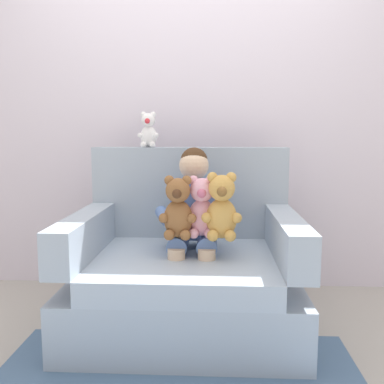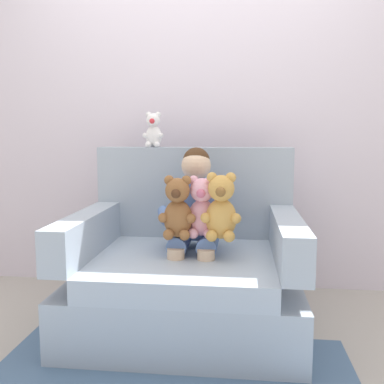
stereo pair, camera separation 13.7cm
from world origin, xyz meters
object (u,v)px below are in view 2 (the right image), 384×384
at_px(plush_brown, 178,209).
at_px(plush_honey, 221,208).
at_px(armchair, 187,273).
at_px(seated_child, 195,213).
at_px(plush_pink, 202,208).
at_px(plush_white_on_backrest, 153,131).

bearing_deg(plush_brown, plush_honey, 15.87).
height_order(plush_brown, plush_honey, plush_honey).
bearing_deg(armchair, plush_brown, -103.17).
distance_m(armchair, plush_brown, 0.41).
relative_size(seated_child, plush_brown, 2.47).
xyz_separation_m(plush_brown, plush_pink, (0.12, 0.04, -0.00)).
bearing_deg(plush_pink, plush_white_on_backrest, 131.41).
height_order(seated_child, plush_pink, seated_child).
distance_m(plush_brown, plush_honey, 0.23).
bearing_deg(armchair, plush_pink, -44.52).
height_order(armchair, plush_honey, armchair).
bearing_deg(plush_honey, plush_white_on_backrest, 131.64).
bearing_deg(plush_pink, plush_brown, -155.77).
distance_m(seated_child, plush_brown, 0.20).
bearing_deg(plush_white_on_backrest, armchair, -44.31).
xyz_separation_m(armchair, plush_white_on_backrest, (-0.26, 0.38, 0.80)).
height_order(seated_child, plush_brown, seated_child).
bearing_deg(seated_child, plush_honey, -44.74).
distance_m(plush_brown, plush_pink, 0.13).
distance_m(armchair, seated_child, 0.34).
bearing_deg(plush_honey, armchair, 144.51).
relative_size(seated_child, plush_honey, 2.34).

